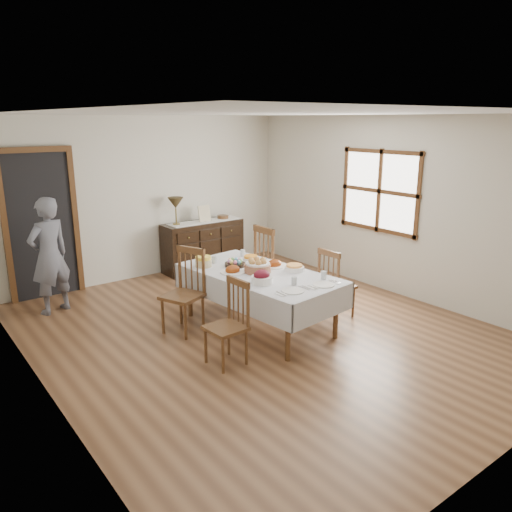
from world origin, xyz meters
TOP-DOWN VIEW (x-y plane):
  - ground at (0.00, 0.00)m, footprint 6.00×6.00m
  - room_shell at (-0.15, 0.42)m, footprint 5.02×6.02m
  - dining_table at (0.08, 0.15)m, footprint 1.28×2.19m
  - chair_left_near at (-0.76, -0.42)m, footprint 0.40×0.40m
  - chair_left_far at (-0.70, 0.61)m, footprint 0.56×0.56m
  - chair_right_near at (1.06, -0.21)m, footprint 0.40×0.40m
  - chair_right_far at (0.79, 0.75)m, footprint 0.47×0.47m
  - sideboard at (0.84, 2.72)m, footprint 1.41×0.51m
  - person at (-1.82, 2.23)m, footprint 0.61×0.49m
  - bread_basket at (0.08, 0.17)m, footprint 0.33×0.33m
  - egg_basket at (-0.00, 0.54)m, footprint 0.26×0.26m
  - ham_platter_a at (-0.19, 0.33)m, footprint 0.30×0.30m
  - ham_platter_b at (0.40, 0.23)m, footprint 0.30×0.30m
  - beet_bowl at (-0.15, -0.20)m, footprint 0.25×0.25m
  - carrot_bowl at (0.28, 0.59)m, footprint 0.21×0.21m
  - pineapple_bowl at (-0.33, 0.78)m, footprint 0.22×0.22m
  - casserole_dish at (0.48, -0.06)m, footprint 0.24×0.24m
  - butter_dish at (-0.04, -0.06)m, footprint 0.15×0.10m
  - setting_left at (-0.00, -0.58)m, footprint 0.43×0.31m
  - setting_right at (0.41, -0.63)m, footprint 0.43×0.31m
  - glass_far_a at (-0.14, 0.82)m, footprint 0.06×0.06m
  - glass_far_b at (0.37, 0.88)m, footprint 0.06×0.06m
  - runner at (0.89, 2.70)m, footprint 1.30×0.35m
  - table_lamp at (0.36, 2.75)m, footprint 0.26×0.26m
  - picture_frame at (0.88, 2.69)m, footprint 0.22×0.08m
  - deco_bowl at (1.27, 2.73)m, footprint 0.20×0.20m

SIDE VIEW (x-z plane):
  - ground at x=0.00m, z-range 0.00..0.00m
  - sideboard at x=0.84m, z-range 0.00..0.85m
  - chair_left_near at x=-0.76m, z-range 0.01..0.92m
  - chair_right_near at x=1.06m, z-range 0.01..0.94m
  - chair_left_far at x=-0.70m, z-range 0.01..1.04m
  - chair_right_far at x=0.79m, z-range 0.01..1.12m
  - dining_table at x=0.08m, z-range 0.27..0.99m
  - setting_left at x=0.00m, z-range 0.69..0.79m
  - setting_right at x=0.41m, z-range 0.69..0.79m
  - ham_platter_b at x=0.40m, z-range 0.69..0.80m
  - ham_platter_a at x=-0.19m, z-range 0.69..0.80m
  - butter_dish at x=-0.04m, z-range 0.72..0.79m
  - egg_basket at x=0.00m, z-range 0.70..0.80m
  - casserole_dish at x=0.48m, z-range 0.71..0.79m
  - carrot_bowl at x=0.28m, z-range 0.71..0.80m
  - glass_far_b at x=0.37m, z-range 0.72..0.81m
  - glass_far_a at x=-0.14m, z-range 0.72..0.81m
  - pineapple_bowl at x=-0.33m, z-range 0.71..0.85m
  - beet_bowl at x=-0.15m, z-range 0.70..0.86m
  - bread_basket at x=0.08m, z-range 0.70..0.88m
  - person at x=-1.82m, z-range 0.00..1.68m
  - runner at x=0.89m, z-range 0.84..0.85m
  - deco_bowl at x=1.27m, z-range 0.84..0.90m
  - picture_frame at x=0.88m, z-range 0.85..1.12m
  - table_lamp at x=0.36m, z-range 0.97..1.43m
  - room_shell at x=-0.15m, z-range 0.32..2.97m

